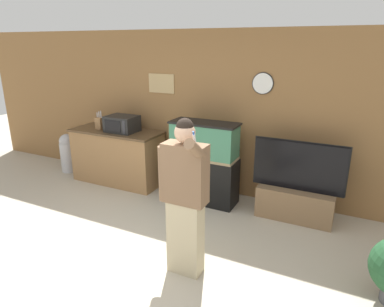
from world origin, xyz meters
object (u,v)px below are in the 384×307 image
tv_on_stand (296,196)px  microwave (122,124)px  person_standing (184,196)px  knife_block (100,123)px  trash_bin (68,152)px  aquarium_on_stand (204,163)px  counter_island (118,156)px

tv_on_stand → microwave: bearing=-179.7°
tv_on_stand → person_standing: size_ratio=0.74×
knife_block → trash_bin: bearing=177.3°
knife_block → aquarium_on_stand: size_ratio=0.25×
aquarium_on_stand → microwave: bearing=178.5°
knife_block → tv_on_stand: bearing=0.8°
aquarium_on_stand → trash_bin: (-2.90, 0.06, -0.26)m
tv_on_stand → person_standing: (-0.85, -1.75, 0.55)m
aquarium_on_stand → person_standing: 1.79m
counter_island → microwave: size_ratio=3.17×
knife_block → trash_bin: size_ratio=0.42×
microwave → trash_bin: microwave is taller
aquarium_on_stand → trash_bin: bearing=178.9°
knife_block → counter_island: bearing=8.5°
counter_island → person_standing: size_ratio=0.96×
counter_island → aquarium_on_stand: 1.72m
trash_bin → knife_block: bearing=-2.7°
aquarium_on_stand → tv_on_stand: aquarium_on_stand is taller
aquarium_on_stand → trash_bin: 2.92m
counter_island → microwave: microwave is taller
counter_island → person_standing: 2.88m
knife_block → trash_bin: 1.11m
knife_block → person_standing: person_standing is taller
counter_island → person_standing: bearing=-37.9°
counter_island → aquarium_on_stand: (1.71, -0.06, 0.16)m
person_standing → trash_bin: person_standing is taller
aquarium_on_stand → trash_bin: size_ratio=1.72×
counter_island → tv_on_stand: (3.10, -0.00, -0.14)m
counter_island → knife_block: size_ratio=5.20×
person_standing → counter_island: bearing=142.1°
person_standing → trash_bin: 3.89m
microwave → person_standing: 2.72m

